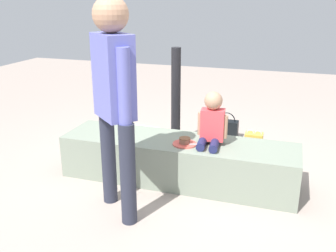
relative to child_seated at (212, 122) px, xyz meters
name	(u,v)px	position (x,y,z in m)	size (l,w,h in m)	color
ground_plane	(178,180)	(-0.31, 0.00, -0.62)	(12.00, 12.00, 0.00)	#A59489
concrete_ledge	(178,160)	(-0.31, 0.00, -0.42)	(2.20, 0.56, 0.41)	gray
child_seated	(212,122)	(0.00, 0.00, 0.00)	(0.28, 0.32, 0.48)	#1F234F
adult_standing	(114,90)	(-0.61, -0.68, 0.40)	(0.41, 0.38, 1.69)	#272A3A
cake_plate	(185,142)	(-0.23, -0.09, -0.19)	(0.22, 0.22, 0.07)	#E0594C
gift_bag	(253,147)	(0.32, 0.67, -0.46)	(0.18, 0.13, 0.35)	gold
railing_post	(176,109)	(-0.62, 0.92, -0.19)	(0.36, 0.36, 1.14)	black
water_bottle_near_gift	(204,129)	(-0.35, 1.29, -0.54)	(0.06, 0.06, 0.19)	silver
water_bottle_far_side	(203,150)	(-0.20, 0.56, -0.52)	(0.07, 0.07, 0.22)	silver
cake_box_white	(142,134)	(-1.05, 0.92, -0.56)	(0.34, 0.29, 0.13)	white
handbag_black_leather	(226,129)	(-0.07, 1.27, -0.50)	(0.29, 0.13, 0.33)	black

